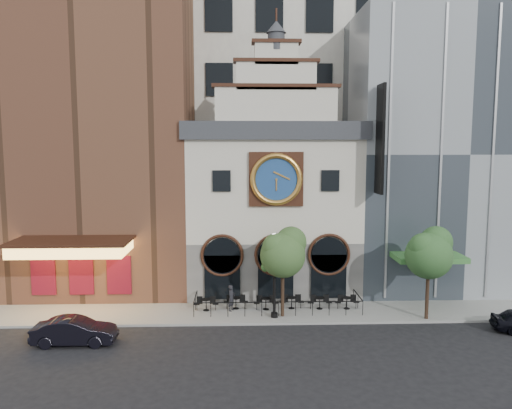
{
  "coord_description": "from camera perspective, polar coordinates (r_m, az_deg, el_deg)",
  "views": [
    {
      "loc": [
        -2.44,
        -28.89,
        10.77
      ],
      "look_at": [
        -1.26,
        6.0,
        6.62
      ],
      "focal_mm": 35.0,
      "sensor_mm": 36.0,
      "label": 1
    }
  ],
  "objects": [
    {
      "name": "ground",
      "position": [
        30.93,
        2.79,
        -13.61
      ],
      "size": [
        120.0,
        120.0,
        0.0
      ],
      "primitive_type": "plane",
      "color": "black",
      "rests_on": "ground"
    },
    {
      "name": "sidewalk",
      "position": [
        33.25,
        2.43,
        -12.0
      ],
      "size": [
        44.0,
        5.0,
        0.15
      ],
      "primitive_type": "cube",
      "color": "gray",
      "rests_on": "ground"
    },
    {
      "name": "clock_building",
      "position": [
        37.02,
        1.85,
        0.44
      ],
      "size": [
        12.6,
        8.78,
        18.65
      ],
      "color": "#605E5B",
      "rests_on": "ground"
    },
    {
      "name": "theater_building",
      "position": [
        40.3,
        -17.35,
        9.08
      ],
      "size": [
        14.0,
        15.6,
        25.0
      ],
      "color": "brown",
      "rests_on": "ground"
    },
    {
      "name": "retail_building",
      "position": [
        41.83,
        19.8,
        5.52
      ],
      "size": [
        14.0,
        14.4,
        20.0
      ],
      "color": "gray",
      "rests_on": "ground"
    },
    {
      "name": "office_tower",
      "position": [
        49.81,
        0.94,
        17.45
      ],
      "size": [
        20.0,
        16.0,
        40.0
      ],
      "primitive_type": "cube",
      "color": "silver",
      "rests_on": "ground"
    },
    {
      "name": "cafe_railing",
      "position": [
        33.09,
        2.43,
        -11.13
      ],
      "size": [
        10.6,
        2.6,
        0.9
      ],
      "primitive_type": null,
      "color": "black",
      "rests_on": "sidewalk"
    },
    {
      "name": "bistro_0",
      "position": [
        32.97,
        -5.72,
        -11.2
      ],
      "size": [
        1.58,
        0.68,
        0.9
      ],
      "color": "black",
      "rests_on": "sidewalk"
    },
    {
      "name": "bistro_1",
      "position": [
        33.18,
        -2.31,
        -11.05
      ],
      "size": [
        1.58,
        0.68,
        0.9
      ],
      "color": "black",
      "rests_on": "sidewalk"
    },
    {
      "name": "bistro_2",
      "position": [
        33.02,
        1.13,
        -11.14
      ],
      "size": [
        1.58,
        0.68,
        0.9
      ],
      "color": "black",
      "rests_on": "sidewalk"
    },
    {
      "name": "bistro_3",
      "position": [
        33.28,
        4.09,
        -11.01
      ],
      "size": [
        1.58,
        0.68,
        0.9
      ],
      "color": "black",
      "rests_on": "sidewalk"
    },
    {
      "name": "bistro_4",
      "position": [
        33.38,
        7.29,
        -11.0
      ],
      "size": [
        1.58,
        0.68,
        0.9
      ],
      "color": "black",
      "rests_on": "sidewalk"
    },
    {
      "name": "bistro_5",
      "position": [
        33.69,
        10.34,
        -10.89
      ],
      "size": [
        1.58,
        0.68,
        0.9
      ],
      "color": "black",
      "rests_on": "sidewalk"
    },
    {
      "name": "car_left",
      "position": [
        29.64,
        -20.01,
        -13.45
      ],
      "size": [
        4.47,
        1.6,
        1.47
      ],
      "primitive_type": "imported",
      "rotation": [
        0.0,
        0.0,
        1.58
      ],
      "color": "black",
      "rests_on": "ground"
    },
    {
      "name": "pedestrian",
      "position": [
        32.73,
        -2.83,
        -10.62
      ],
      "size": [
        0.63,
        0.73,
        1.68
      ],
      "primitive_type": "imported",
      "rotation": [
        0.0,
        0.0,
        1.12
      ],
      "color": "black",
      "rests_on": "sidewalk"
    },
    {
      "name": "lamppost",
      "position": [
        30.85,
        2.13,
        -7.0
      ],
      "size": [
        1.64,
        0.9,
        5.3
      ],
      "rotation": [
        0.0,
        0.0,
        -0.32
      ],
      "color": "black",
      "rests_on": "sidewalk"
    },
    {
      "name": "tree_left",
      "position": [
        30.95,
        3.17,
        -5.37
      ],
      "size": [
        2.91,
        2.81,
        5.61
      ],
      "color": "#382619",
      "rests_on": "sidewalk"
    },
    {
      "name": "tree_right",
      "position": [
        32.22,
        19.22,
        -5.12
      ],
      "size": [
        2.97,
        2.86,
        5.72
      ],
      "color": "#382619",
      "rests_on": "sidewalk"
    }
  ]
}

